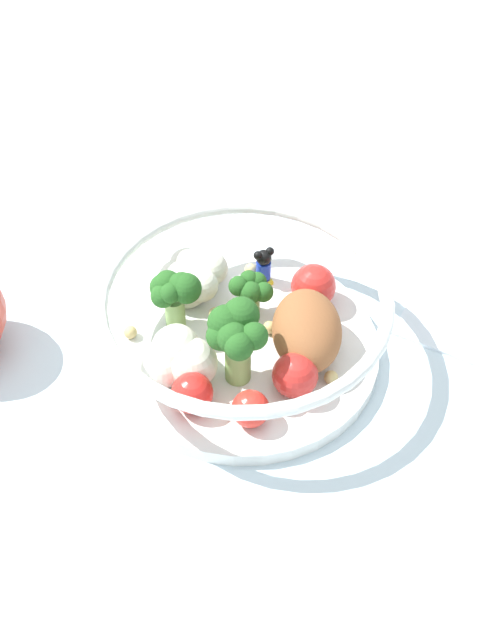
# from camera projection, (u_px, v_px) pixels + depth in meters

# --- Properties ---
(ground_plane) EXTENTS (2.40, 2.40, 0.00)m
(ground_plane) POSITION_uv_depth(u_px,v_px,m) (241.00, 359.00, 0.60)
(ground_plane) COLOR silver
(food_container) EXTENTS (0.20, 0.20, 0.07)m
(food_container) POSITION_uv_depth(u_px,v_px,m) (235.00, 324.00, 0.58)
(food_container) COLOR white
(food_container) RESTS_ON ground_plane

